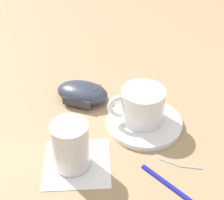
{
  "coord_description": "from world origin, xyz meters",
  "views": [
    {
      "loc": [
        0.46,
        0.14,
        0.44
      ],
      "look_at": [
        -0.04,
        -0.07,
        0.03
      ],
      "focal_mm": 55.0,
      "sensor_mm": 36.0,
      "label": 1
    }
  ],
  "objects_px": {
    "coffee_cup": "(143,106)",
    "drinking_glass": "(71,145)",
    "computer_mouse": "(82,92)",
    "pen": "(181,193)",
    "saucer": "(144,123)"
  },
  "relations": [
    {
      "from": "computer_mouse",
      "to": "drinking_glass",
      "type": "bearing_deg",
      "value": 21.25
    },
    {
      "from": "coffee_cup",
      "to": "pen",
      "type": "height_order",
      "value": "coffee_cup"
    },
    {
      "from": "computer_mouse",
      "to": "pen",
      "type": "relative_size",
      "value": 0.76
    },
    {
      "from": "coffee_cup",
      "to": "computer_mouse",
      "type": "relative_size",
      "value": 0.91
    },
    {
      "from": "drinking_glass",
      "to": "computer_mouse",
      "type": "bearing_deg",
      "value": -158.75
    },
    {
      "from": "saucer",
      "to": "computer_mouse",
      "type": "distance_m",
      "value": 0.15
    },
    {
      "from": "computer_mouse",
      "to": "coffee_cup",
      "type": "bearing_deg",
      "value": 80.42
    },
    {
      "from": "computer_mouse",
      "to": "drinking_glass",
      "type": "xyz_separation_m",
      "value": [
        0.17,
        0.07,
        0.03
      ]
    },
    {
      "from": "drinking_glass",
      "to": "pen",
      "type": "xyz_separation_m",
      "value": [
        -0.01,
        0.18,
        -0.04
      ]
    },
    {
      "from": "saucer",
      "to": "coffee_cup",
      "type": "relative_size",
      "value": 1.39
    },
    {
      "from": "coffee_cup",
      "to": "drinking_glass",
      "type": "xyz_separation_m",
      "value": [
        0.15,
        -0.07,
        0.0
      ]
    },
    {
      "from": "coffee_cup",
      "to": "computer_mouse",
      "type": "bearing_deg",
      "value": -99.58
    },
    {
      "from": "saucer",
      "to": "drinking_glass",
      "type": "bearing_deg",
      "value": -29.01
    },
    {
      "from": "saucer",
      "to": "pen",
      "type": "relative_size",
      "value": 0.96
    },
    {
      "from": "coffee_cup",
      "to": "drinking_glass",
      "type": "relative_size",
      "value": 1.22
    }
  ]
}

